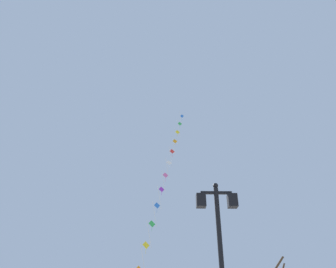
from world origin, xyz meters
name	(u,v)px	position (x,y,z in m)	size (l,w,h in m)	color
twin_lantern_lamp_post	(220,238)	(2.28, 6.51, 3.63)	(1.22, 0.28, 5.28)	black
kite_train	(164,181)	(0.79, 23.79, 12.18)	(4.78, 13.78, 23.32)	brown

